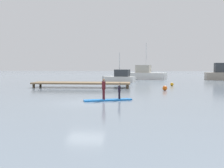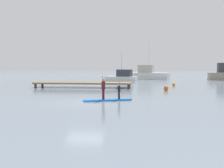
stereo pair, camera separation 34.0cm
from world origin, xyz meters
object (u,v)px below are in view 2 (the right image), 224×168
object	(u,v)px
paddleboard_near	(108,100)
paddler_child_solo	(119,91)
fishing_boat_white_large	(147,74)
mooring_buoy_mid	(174,84)
motor_boat_small_navy	(122,77)
mooring_buoy_near	(166,88)
paddler_adult	(103,88)

from	to	relation	value
paddleboard_near	paddler_child_solo	xyz separation A→B (m)	(0.81, 0.29, 0.67)
fishing_boat_white_large	mooring_buoy_mid	xyz separation A→B (m)	(2.79, -16.34, -0.74)
paddleboard_near	motor_boat_small_navy	size ratio (longest dim) A/B	0.65
paddler_child_solo	motor_boat_small_navy	size ratio (longest dim) A/B	0.23
mooring_buoy_mid	fishing_boat_white_large	bearing A→B (deg)	99.69
fishing_boat_white_large	mooring_buoy_mid	size ratio (longest dim) A/B	19.89
fishing_boat_white_large	mooring_buoy_near	world-z (taller)	fishing_boat_white_large
paddler_adult	fishing_boat_white_large	size ratio (longest dim) A/B	0.20
paddler_adult	paddler_child_solo	xyz separation A→B (m)	(1.12, 0.39, -0.25)
paddleboard_near	mooring_buoy_mid	distance (m)	15.89
paddleboard_near	mooring_buoy_near	world-z (taller)	mooring_buoy_near
paddleboard_near	motor_boat_small_navy	xyz separation A→B (m)	(-0.41, 22.35, 0.71)
mooring_buoy_mid	paddleboard_near	bearing A→B (deg)	-115.05
paddler_adult	mooring_buoy_mid	size ratio (longest dim) A/B	4.03
motor_boat_small_navy	mooring_buoy_near	world-z (taller)	motor_boat_small_navy
paddleboard_near	fishing_boat_white_large	xyz separation A→B (m)	(3.94, 30.73, 0.90)
motor_boat_small_navy	paddler_child_solo	bearing A→B (deg)	-86.82
paddler_child_solo	fishing_boat_white_large	distance (m)	30.61
paddler_child_solo	motor_boat_small_navy	bearing A→B (deg)	93.18
paddler_child_solo	mooring_buoy_near	distance (m)	9.01
paddler_child_solo	motor_boat_small_navy	xyz separation A→B (m)	(-1.23, 22.06, 0.05)
fishing_boat_white_large	mooring_buoy_mid	world-z (taller)	fishing_boat_white_large
paddleboard_near	paddler_adult	bearing A→B (deg)	-161.10
motor_boat_small_navy	fishing_boat_white_large	bearing A→B (deg)	62.56
paddler_child_solo	paddleboard_near	bearing A→B (deg)	-160.63
paddleboard_near	mooring_buoy_near	distance (m)	9.65
mooring_buoy_mid	paddler_child_solo	bearing A→B (deg)	-112.75
mooring_buoy_near	mooring_buoy_mid	bearing A→B (deg)	75.18
mooring_buoy_near	mooring_buoy_mid	size ratio (longest dim) A/B	1.17
mooring_buoy_near	motor_boat_small_navy	bearing A→B (deg)	111.25
paddleboard_near	fishing_boat_white_large	size ratio (longest dim) A/B	0.42
fishing_boat_white_large	mooring_buoy_near	xyz separation A→B (m)	(1.15, -22.54, -0.70)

